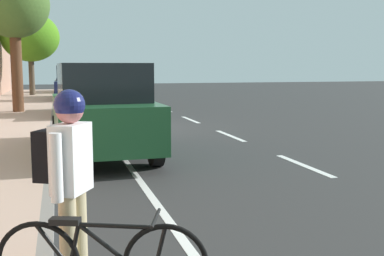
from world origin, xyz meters
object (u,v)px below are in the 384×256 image
object	(u,v)px
parked_sedan_grey_mid	(84,97)
street_tree_near_cyclist	(30,37)
parked_suv_green_far	(101,109)
parked_pickup_dark_blue_second	(74,85)
cyclist_with_backpack	(68,167)
street_tree_mid_block	(14,6)
parked_sedan_tan_nearest	(69,83)

from	to	relation	value
parked_sedan_grey_mid	street_tree_near_cyclist	distance (m)	13.49
parked_suv_green_far	street_tree_near_cyclist	bearing A→B (deg)	-83.55
parked_pickup_dark_blue_second	cyclist_with_backpack	bearing A→B (deg)	87.99
parked_pickup_dark_blue_second	street_tree_mid_block	size ratio (longest dim) A/B	0.98
parked_pickup_dark_blue_second	street_tree_mid_block	world-z (taller)	street_tree_mid_block
street_tree_mid_block	street_tree_near_cyclist	bearing A→B (deg)	-90.00
parked_suv_green_far	cyclist_with_backpack	xyz separation A→B (m)	(0.81, 6.27, 0.04)
parked_sedan_tan_nearest	street_tree_near_cyclist	xyz separation A→B (m)	(2.32, 3.47, 2.92)
cyclist_with_backpack	parked_sedan_tan_nearest	bearing A→B (deg)	-91.37
parked_sedan_grey_mid	parked_suv_green_far	xyz separation A→B (m)	(0.07, 8.22, 0.27)
parked_sedan_tan_nearest	parked_suv_green_far	distance (m)	24.63
cyclist_with_backpack	street_tree_near_cyclist	bearing A→B (deg)	-86.70
parked_sedan_tan_nearest	parked_sedan_grey_mid	size ratio (longest dim) A/B	1.00
parked_sedan_grey_mid	parked_suv_green_far	world-z (taller)	parked_suv_green_far
parked_pickup_dark_blue_second	cyclist_with_backpack	world-z (taller)	parked_pickup_dark_blue_second
parked_sedan_tan_nearest	parked_pickup_dark_blue_second	distance (m)	7.65
parked_pickup_dark_blue_second	cyclist_with_backpack	size ratio (longest dim) A/B	3.07
parked_pickup_dark_blue_second	street_tree_mid_block	xyz separation A→B (m)	(2.39, 7.30, 3.32)
parked_sedan_tan_nearest	cyclist_with_backpack	bearing A→B (deg)	88.63
street_tree_mid_block	parked_pickup_dark_blue_second	bearing A→B (deg)	-108.16
cyclist_with_backpack	street_tree_near_cyclist	xyz separation A→B (m)	(1.58, -27.42, 2.61)
parked_pickup_dark_blue_second	parked_suv_green_far	world-z (taller)	parked_suv_green_far
street_tree_mid_block	parked_sedan_grey_mid	bearing A→B (deg)	149.36
parked_sedan_tan_nearest	parked_pickup_dark_blue_second	size ratio (longest dim) A/B	0.83
parked_sedan_tan_nearest	street_tree_near_cyclist	world-z (taller)	street_tree_near_cyclist
parked_sedan_grey_mid	street_tree_mid_block	bearing A→B (deg)	-30.64
parked_pickup_dark_blue_second	street_tree_near_cyclist	xyz separation A→B (m)	(2.39, -4.18, 2.78)
cyclist_with_backpack	street_tree_near_cyclist	distance (m)	27.59
cyclist_with_backpack	street_tree_mid_block	bearing A→B (deg)	-84.35
parked_pickup_dark_blue_second	parked_sedan_grey_mid	world-z (taller)	parked_pickup_dark_blue_second
parked_pickup_dark_blue_second	parked_sedan_grey_mid	bearing A→B (deg)	90.47
parked_suv_green_far	street_tree_mid_block	size ratio (longest dim) A/B	0.87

